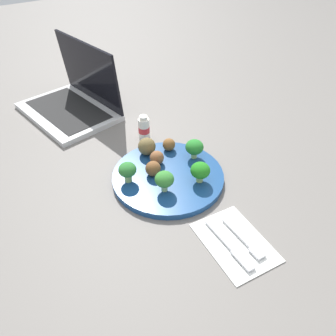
{
  "coord_description": "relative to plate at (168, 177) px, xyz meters",
  "views": [
    {
      "loc": [
        0.53,
        -0.35,
        0.56
      ],
      "look_at": [
        0.0,
        0.0,
        0.04
      ],
      "focal_mm": 35.87,
      "sensor_mm": 36.0,
      "label": 1
    }
  ],
  "objects": [
    {
      "name": "ground_plane",
      "position": [
        0.0,
        0.0,
        -0.01
      ],
      "size": [
        4.0,
        4.0,
        0.0
      ],
      "primitive_type": "plane",
      "color": "slate"
    },
    {
      "name": "plate",
      "position": [
        0.0,
        0.0,
        0.0
      ],
      "size": [
        0.28,
        0.28,
        0.02
      ],
      "primitive_type": "cylinder",
      "color": "navy",
      "rests_on": "ground_plane"
    },
    {
      "name": "broccoli_floret_center",
      "position": [
        -0.03,
        -0.09,
        0.04
      ],
      "size": [
        0.04,
        0.04,
        0.05
      ],
      "color": "#A0C872",
      "rests_on": "plate"
    },
    {
      "name": "broccoli_floret_front_right",
      "position": [
        0.04,
        -0.04,
        0.04
      ],
      "size": [
        0.05,
        0.05,
        0.05
      ],
      "color": "#99BD7E",
      "rests_on": "plate"
    },
    {
      "name": "broccoli_floret_mid_left",
      "position": [
        0.06,
        0.05,
        0.04
      ],
      "size": [
        0.05,
        0.05,
        0.05
      ],
      "color": "#A6C269",
      "rests_on": "plate"
    },
    {
      "name": "broccoli_floret_back_left",
      "position": [
        -0.02,
        0.1,
        0.04
      ],
      "size": [
        0.05,
        0.05,
        0.05
      ],
      "color": "#AAD07D",
      "rests_on": "plate"
    },
    {
      "name": "meatball_near_rim",
      "position": [
        -0.05,
        0.0,
        0.03
      ],
      "size": [
        0.04,
        0.04,
        0.04
      ],
      "primitive_type": "sphere",
      "color": "brown",
      "rests_on": "plate"
    },
    {
      "name": "meatball_back_right",
      "position": [
        -0.02,
        -0.03,
        0.03
      ],
      "size": [
        0.04,
        0.04,
        0.04
      ],
      "primitive_type": "sphere",
      "color": "brown",
      "rests_on": "plate"
    },
    {
      "name": "meatball_front_left",
      "position": [
        -0.1,
        0.0,
        0.03
      ],
      "size": [
        0.05,
        0.05,
        0.05
      ],
      "primitive_type": "sphere",
      "color": "brown",
      "rests_on": "plate"
    },
    {
      "name": "meatball_mid_left",
      "position": [
        -0.09,
        0.06,
        0.03
      ],
      "size": [
        0.03,
        0.03,
        0.03
      ],
      "primitive_type": "sphere",
      "color": "brown",
      "rests_on": "plate"
    },
    {
      "name": "napkin",
      "position": [
        0.24,
        0.01,
        -0.01
      ],
      "size": [
        0.18,
        0.14,
        0.01
      ],
      "primitive_type": "cube",
      "rotation": [
        0.0,
        0.0,
        -0.09
      ],
      "color": "white",
      "rests_on": "ground_plane"
    },
    {
      "name": "fork",
      "position": [
        0.25,
        0.02,
        -0.0
      ],
      "size": [
        0.12,
        0.02,
        0.01
      ],
      "color": "silver",
      "rests_on": "napkin"
    },
    {
      "name": "knife",
      "position": [
        0.25,
        -0.01,
        -0.0
      ],
      "size": [
        0.15,
        0.02,
        0.01
      ],
      "color": "silver",
      "rests_on": "napkin"
    },
    {
      "name": "yogurt_bottle",
      "position": [
        -0.2,
        0.04,
        0.02
      ],
      "size": [
        0.03,
        0.03,
        0.07
      ],
      "color": "white",
      "rests_on": "ground_plane"
    },
    {
      "name": "laptop",
      "position": [
        -0.45,
        -0.07,
        0.03
      ],
      "size": [
        0.35,
        0.28,
        0.22
      ],
      "color": "silver",
      "rests_on": "ground_plane"
    }
  ]
}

